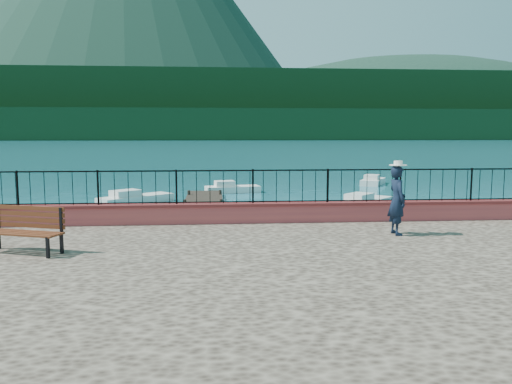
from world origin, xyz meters
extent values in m
plane|color=#19596B|center=(0.00, 0.00, 0.00)|extent=(2000.00, 2000.00, 0.00)
cube|color=#BC4944|center=(0.00, 3.70, 1.49)|extent=(28.00, 0.46, 0.58)
cube|color=black|center=(0.00, 3.70, 2.25)|extent=(27.00, 0.05, 0.95)
cube|color=#2D231C|center=(-2.00, 12.00, 0.15)|extent=(2.00, 16.00, 0.30)
cube|color=black|center=(0.00, 300.00, 9.00)|extent=(900.00, 60.00, 18.00)
cube|color=black|center=(0.00, 360.00, 22.00)|extent=(900.00, 120.00, 44.00)
ellipsoid|color=#142D23|center=(220.00, 560.00, 0.00)|extent=(448.00, 384.00, 180.00)
cube|color=black|center=(-5.58, 0.34, 1.43)|extent=(1.89, 1.14, 0.45)
cube|color=maroon|center=(-5.48, 0.60, 1.93)|extent=(1.72, 0.69, 0.55)
imported|color=black|center=(3.25, 1.68, 2.09)|extent=(0.47, 0.68, 1.78)
cylinder|color=white|center=(3.25, 1.68, 3.04)|extent=(0.44, 0.44, 0.12)
cube|color=white|center=(-8.47, 8.62, 0.40)|extent=(3.59, 1.98, 0.80)
cube|color=silver|center=(1.71, 8.58, 0.40)|extent=(4.00, 1.60, 0.80)
cube|color=silver|center=(6.30, 14.31, 0.40)|extent=(3.72, 3.80, 0.80)
cube|color=silver|center=(-5.72, 16.82, 0.40)|extent=(3.99, 3.74, 0.80)
cube|color=silver|center=(-0.27, 21.33, 0.40)|extent=(3.63, 1.89, 0.80)
cube|color=silver|center=(10.39, 25.59, 0.40)|extent=(2.70, 3.47, 0.80)
camera|label=1|loc=(-1.40, -10.64, 3.79)|focal=35.00mm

